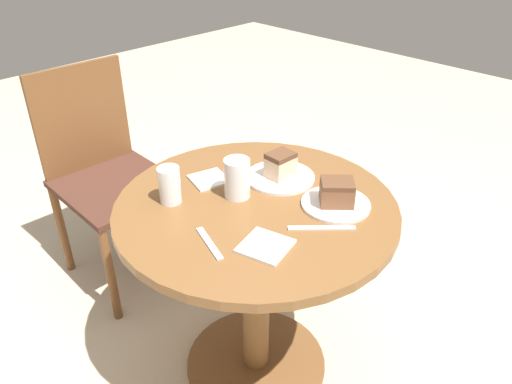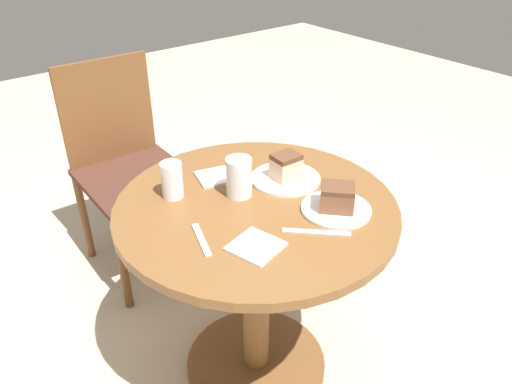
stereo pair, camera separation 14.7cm
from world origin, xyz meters
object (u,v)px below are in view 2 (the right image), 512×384
glass_lemonade (172,181)px  glass_water (239,179)px  plate_far (285,179)px  chair (128,166)px  cake_slice_near (337,197)px  cake_slice_far (286,166)px  plate_near (336,209)px

glass_lemonade → glass_water: (0.16, -0.12, 0.00)m
plate_far → glass_water: size_ratio=1.82×
chair → glass_lemonade: (-0.15, -0.67, 0.28)m
cake_slice_near → plate_far: bearing=89.0°
cake_slice_far → glass_lemonade: 0.36m
plate_far → cake_slice_near: cake_slice_near is taller
plate_near → plate_far: size_ratio=0.91×
chair → glass_lemonade: chair is taller
cake_slice_far → plate_near: bearing=-91.0°
cake_slice_near → glass_water: glass_water is taller
plate_near → glass_lemonade: glass_lemonade is taller
cake_slice_far → glass_lemonade: glass_lemonade is taller
cake_slice_far → glass_water: bearing=172.9°
plate_far → glass_water: bearing=172.9°
chair → glass_lemonade: size_ratio=8.10×
glass_lemonade → cake_slice_far: bearing=-22.8°
glass_lemonade → plate_far: bearing=-22.8°
chair → cake_slice_far: bearing=-75.3°
glass_lemonade → glass_water: glass_water is taller
plate_near → cake_slice_near: size_ratio=1.63×
cake_slice_near → glass_water: size_ratio=1.02×
plate_far → cake_slice_near: (-0.00, -0.23, 0.04)m
plate_near → cake_slice_near: cake_slice_near is taller
plate_near → plate_far: bearing=89.0°
cake_slice_near → glass_water: bearing=123.9°
glass_lemonade → chair: bearing=77.7°
chair → cake_slice_far: size_ratio=10.43×
plate_near → cake_slice_near: (0.00, 0.00, 0.04)m
glass_lemonade → plate_near: bearing=-48.1°
cake_slice_far → glass_lemonade: bearing=157.2°
cake_slice_near → cake_slice_far: cake_slice_far is taller
plate_near → glass_lemonade: 0.50m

